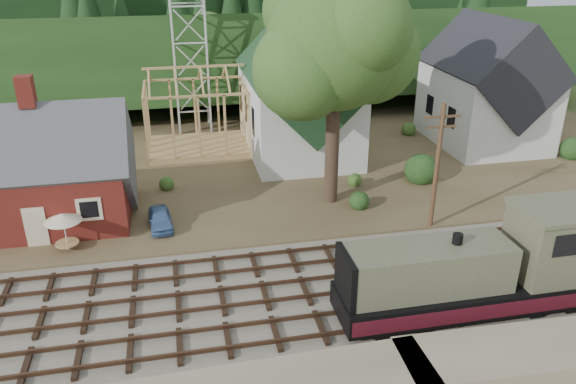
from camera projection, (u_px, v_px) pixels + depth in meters
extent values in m
plane|color=#384C1E|center=(346.00, 290.00, 28.58)|extent=(140.00, 140.00, 0.00)
cube|color=#726B5B|center=(346.00, 288.00, 28.54)|extent=(64.00, 11.00, 0.16)
cube|color=brown|center=(279.00, 163.00, 44.59)|extent=(64.00, 26.00, 0.30)
cube|color=#1E3F19|center=(240.00, 92.00, 66.09)|extent=(70.00, 28.96, 12.74)
cube|color=black|center=(225.00, 65.00, 80.38)|extent=(80.00, 20.00, 12.00)
cube|color=#5F2215|center=(45.00, 191.00, 34.50)|extent=(10.00, 7.00, 3.80)
cube|color=#4C4C51|center=(39.00, 162.00, 33.72)|extent=(10.80, 7.41, 7.41)
cube|color=#5F2215|center=(26.00, 92.00, 31.97)|extent=(0.90, 0.90, 1.80)
cube|color=beige|center=(36.00, 227.00, 31.64)|extent=(1.20, 0.06, 2.40)
cube|color=silver|center=(298.00, 113.00, 45.39)|extent=(8.00, 12.00, 6.40)
cube|color=#1A3B1E|center=(298.00, 74.00, 44.08)|extent=(8.40, 12.96, 8.40)
cube|color=silver|center=(318.00, 63.00, 37.90)|extent=(2.40, 2.40, 4.00)
cone|color=#1A3B1E|center=(319.00, 12.00, 36.56)|extent=(5.37, 5.37, 2.60)
cube|color=silver|center=(484.00, 106.00, 47.50)|extent=(8.00, 10.00, 6.40)
cube|color=black|center=(490.00, 68.00, 46.19)|extent=(8.40, 10.80, 8.40)
cube|color=tan|center=(199.00, 147.00, 46.88)|extent=(8.00, 6.00, 0.50)
cube|color=tan|center=(194.00, 67.00, 44.16)|extent=(8.00, 0.18, 0.18)
cube|color=silver|center=(175.00, 67.00, 48.37)|extent=(0.18, 0.18, 12.00)
cube|color=silver|center=(208.00, 66.00, 48.90)|extent=(0.18, 0.18, 12.00)
cube|color=silver|center=(174.00, 61.00, 50.87)|extent=(0.18, 0.18, 12.00)
cube|color=silver|center=(205.00, 60.00, 51.40)|extent=(0.18, 0.18, 12.00)
cylinder|color=#38281E|center=(332.00, 144.00, 36.13)|extent=(0.90, 0.90, 8.00)
sphere|color=#395720|center=(336.00, 41.00, 33.47)|extent=(8.40, 8.40, 8.40)
sphere|color=#395720|center=(369.00, 53.00, 35.24)|extent=(6.40, 6.40, 6.40)
sphere|color=#395720|center=(303.00, 70.00, 32.96)|extent=(6.00, 6.00, 6.00)
cylinder|color=#4C331E|center=(437.00, 169.00, 32.90)|extent=(0.28, 0.28, 8.00)
cube|color=#4C331E|center=(443.00, 117.00, 31.60)|extent=(2.20, 0.12, 0.12)
cube|color=#4C331E|center=(442.00, 127.00, 31.84)|extent=(1.80, 0.12, 0.12)
cube|color=black|center=(468.00, 306.00, 26.72)|extent=(12.63, 2.63, 0.37)
cube|color=black|center=(470.00, 293.00, 26.42)|extent=(12.63, 3.05, 1.16)
cube|color=#4F503A|center=(428.00, 268.00, 25.29)|extent=(7.58, 2.42, 2.21)
cube|color=#4F503A|center=(555.00, 242.00, 26.24)|extent=(3.79, 2.95, 3.37)
cube|color=#4F503A|center=(562.00, 209.00, 25.54)|extent=(4.00, 3.16, 0.21)
cube|color=#4E101C|center=(487.00, 312.00, 25.04)|extent=(12.63, 0.04, 0.74)
cube|color=#4E101C|center=(455.00, 275.00, 27.80)|extent=(12.63, 0.04, 0.74)
cylinder|color=black|center=(457.00, 241.00, 25.04)|extent=(0.46, 0.46, 0.74)
imported|color=#527BB1|center=(160.00, 219.00, 33.99)|extent=(1.62, 3.40, 1.12)
imported|color=red|center=(492.00, 130.00, 49.72)|extent=(5.20, 3.85, 1.31)
cylinder|color=silver|center=(65.00, 234.00, 31.32)|extent=(0.09, 0.09, 2.03)
cylinder|color=tan|center=(67.00, 243.00, 31.56)|extent=(1.29, 1.29, 0.07)
cone|color=beige|center=(62.00, 217.00, 30.90)|extent=(2.03, 2.03, 0.46)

